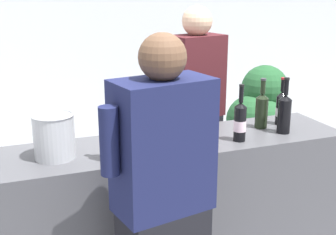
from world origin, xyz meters
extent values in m
cube|color=silver|center=(0.00, 2.60, 1.40)|extent=(8.00, 0.10, 2.80)
cube|color=#4C4C51|center=(0.00, 0.00, 0.48)|extent=(2.08, 0.53, 0.95)
cylinder|color=black|center=(-0.09, -0.08, 1.05)|extent=(0.08, 0.08, 0.20)
cone|color=black|center=(-0.09, -0.08, 1.16)|extent=(0.08, 0.08, 0.03)
cylinder|color=black|center=(-0.09, -0.08, 1.22)|extent=(0.03, 0.03, 0.09)
cylinder|color=black|center=(-0.09, -0.08, 1.28)|extent=(0.03, 0.03, 0.01)
cylinder|color=silver|center=(-0.09, -0.08, 1.04)|extent=(0.08, 0.08, 0.06)
cylinder|color=black|center=(0.00, 0.11, 1.04)|extent=(0.07, 0.07, 0.18)
cone|color=black|center=(0.00, 0.11, 1.15)|extent=(0.07, 0.07, 0.03)
cylinder|color=black|center=(0.00, 0.11, 1.20)|extent=(0.03, 0.03, 0.08)
cylinder|color=#333338|center=(0.00, 0.11, 1.25)|extent=(0.03, 0.03, 0.01)
cylinder|color=black|center=(-0.44, -0.15, 1.06)|extent=(0.08, 0.08, 0.21)
cone|color=black|center=(-0.44, -0.15, 1.17)|extent=(0.08, 0.08, 0.03)
cylinder|color=black|center=(-0.44, -0.15, 1.23)|extent=(0.03, 0.03, 0.09)
cylinder|color=maroon|center=(-0.44, -0.15, 1.29)|extent=(0.03, 0.03, 0.01)
cylinder|color=silver|center=(-0.44, -0.15, 1.05)|extent=(0.08, 0.08, 0.07)
cylinder|color=black|center=(-0.22, -0.04, 1.05)|extent=(0.08, 0.08, 0.20)
cone|color=black|center=(-0.22, -0.04, 1.17)|extent=(0.08, 0.08, 0.03)
cylinder|color=black|center=(-0.22, -0.04, 1.22)|extent=(0.03, 0.03, 0.07)
cylinder|color=#333338|center=(-0.22, -0.04, 1.26)|extent=(0.03, 0.03, 0.01)
cylinder|color=black|center=(0.60, 0.05, 1.05)|extent=(0.08, 0.08, 0.19)
cone|color=black|center=(0.60, 0.05, 1.16)|extent=(0.08, 0.08, 0.03)
cylinder|color=black|center=(0.60, 0.05, 1.22)|extent=(0.03, 0.03, 0.09)
cylinder|color=#333338|center=(0.60, 0.05, 1.27)|extent=(0.04, 0.04, 0.01)
cylinder|color=black|center=(0.76, 0.07, 1.04)|extent=(0.07, 0.07, 0.19)
cone|color=black|center=(0.76, 0.07, 1.15)|extent=(0.07, 0.07, 0.03)
cylinder|color=black|center=(0.76, 0.07, 1.21)|extent=(0.03, 0.03, 0.08)
cylinder|color=maroon|center=(0.76, 0.07, 1.26)|extent=(0.03, 0.03, 0.01)
cylinder|color=silver|center=(0.76, 0.07, 1.03)|extent=(0.07, 0.07, 0.06)
cylinder|color=black|center=(0.35, -0.12, 1.05)|extent=(0.07, 0.07, 0.20)
cone|color=black|center=(0.35, -0.12, 1.17)|extent=(0.07, 0.07, 0.03)
cylinder|color=black|center=(0.35, -0.12, 1.23)|extent=(0.03, 0.03, 0.09)
cylinder|color=black|center=(0.35, -0.12, 1.28)|extent=(0.03, 0.03, 0.01)
cylinder|color=silver|center=(0.35, -0.12, 1.04)|extent=(0.07, 0.07, 0.06)
cylinder|color=black|center=(0.14, 0.15, 1.05)|extent=(0.08, 0.08, 0.19)
cone|color=black|center=(0.14, 0.15, 1.16)|extent=(0.08, 0.08, 0.04)
cylinder|color=black|center=(0.14, 0.15, 1.22)|extent=(0.03, 0.03, 0.08)
cylinder|color=black|center=(0.14, 0.15, 1.27)|extent=(0.04, 0.04, 0.01)
cylinder|color=#F2E3C7|center=(0.14, 0.15, 1.04)|extent=(0.08, 0.08, 0.08)
cylinder|color=black|center=(0.67, -0.09, 1.06)|extent=(0.08, 0.08, 0.21)
cone|color=black|center=(0.67, -0.09, 1.18)|extent=(0.08, 0.08, 0.03)
cylinder|color=black|center=(0.67, -0.09, 1.24)|extent=(0.03, 0.03, 0.09)
cylinder|color=black|center=(0.67, -0.09, 1.29)|extent=(0.03, 0.03, 0.01)
cylinder|color=silver|center=(0.08, -0.02, 0.95)|extent=(0.07, 0.07, 0.00)
cylinder|color=silver|center=(0.08, -0.02, 1.00)|extent=(0.01, 0.01, 0.08)
ellipsoid|color=silver|center=(0.08, -0.02, 1.09)|extent=(0.07, 0.07, 0.11)
ellipsoid|color=maroon|center=(0.08, -0.02, 1.07)|extent=(0.06, 0.06, 0.04)
cylinder|color=silver|center=(-0.70, -0.02, 1.07)|extent=(0.22, 0.22, 0.23)
torus|color=silver|center=(-0.70, -0.02, 1.19)|extent=(0.22, 0.22, 0.01)
cube|color=black|center=(0.41, 0.65, 0.45)|extent=(0.39, 0.32, 0.89)
cube|color=#47191E|center=(0.41, 0.65, 1.19)|extent=(0.43, 0.32, 0.60)
sphere|color=#D8AD8C|center=(0.41, 0.65, 1.59)|extent=(0.22, 0.22, 0.22)
cylinder|color=#47191E|center=(0.63, 0.70, 1.26)|extent=(0.08, 0.08, 0.33)
cylinder|color=#47191E|center=(0.18, 0.59, 1.26)|extent=(0.08, 0.08, 0.33)
cube|color=#191E47|center=(-0.30, -0.59, 1.16)|extent=(0.46, 0.32, 0.60)
sphere|color=brown|center=(-0.30, -0.59, 1.55)|extent=(0.20, 0.20, 0.20)
cylinder|color=#191E47|center=(-0.55, -0.64, 1.23)|extent=(0.08, 0.08, 0.29)
cylinder|color=#191E47|center=(-0.06, -0.54, 1.23)|extent=(0.08, 0.08, 0.29)
cylinder|color=brown|center=(1.15, 0.95, 0.11)|extent=(0.38, 0.38, 0.23)
sphere|color=#23562D|center=(1.20, 0.85, 0.61)|extent=(0.38, 0.38, 0.38)
sphere|color=#23562D|center=(1.10, 0.98, 0.69)|extent=(0.44, 0.44, 0.44)
sphere|color=#23562D|center=(1.27, 1.05, 0.94)|extent=(0.42, 0.42, 0.42)
sphere|color=#23562D|center=(1.18, 0.88, 0.68)|extent=(0.41, 0.41, 0.41)
cylinder|color=#4C3823|center=(1.15, 0.95, 0.53)|extent=(0.05, 0.05, 0.60)
camera|label=1|loc=(-0.94, -2.33, 1.84)|focal=48.31mm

